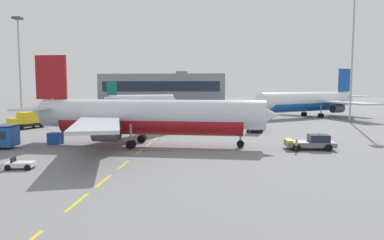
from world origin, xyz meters
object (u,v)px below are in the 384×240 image
object	(u,v)px
pushback_tug	(312,142)
apron_light_mast_near	(19,57)
uld_cargo_container	(55,138)
fuel_service_truck	(28,120)
ground_crew_worker	(296,145)
airliner_foreground	(147,116)
apron_light_mast_far	(353,42)
airliner_mid_left	(309,101)
airliner_far_center	(141,100)
catering_truck	(256,122)

from	to	relation	value
pushback_tug	apron_light_mast_near	distance (m)	66.01
pushback_tug	uld_cargo_container	distance (m)	34.26
fuel_service_truck	uld_cargo_container	world-z (taller)	fuel_service_truck
ground_crew_worker	uld_cargo_container	xyz separation A→B (m)	(-31.87, 3.67, -0.15)
airliner_foreground	apron_light_mast_far	bearing A→B (deg)	41.76
pushback_tug	airliner_mid_left	distance (m)	49.75
airliner_far_center	apron_light_mast_far	xyz separation A→B (m)	(57.54, -48.16, 14.36)
airliner_foreground	apron_light_mast_near	world-z (taller)	apron_light_mast_near
catering_truck	ground_crew_worker	distance (m)	20.44
fuel_service_truck	airliner_foreground	bearing A→B (deg)	-33.89
airliner_far_center	ground_crew_worker	world-z (taller)	airliner_far_center
apron_light_mast_far	airliner_foreground	bearing A→B (deg)	-138.24
pushback_tug	ground_crew_worker	world-z (taller)	pushback_tug
airliner_mid_left	airliner_foreground	bearing A→B (deg)	-124.55
airliner_far_center	airliner_mid_left	bearing A→B (deg)	-34.30
airliner_foreground	fuel_service_truck	xyz separation A→B (m)	(-26.41, 17.74, -2.30)
airliner_foreground	uld_cargo_container	size ratio (longest dim) A/B	17.77
fuel_service_truck	uld_cargo_container	bearing A→B (deg)	-52.31
airliner_foreground	catering_truck	world-z (taller)	airliner_foreground
fuel_service_truck	catering_truck	bearing A→B (deg)	-1.35
airliner_foreground	pushback_tug	distance (m)	21.64
airliner_foreground	uld_cargo_container	xyz separation A→B (m)	(-12.84, 0.18, -3.15)
airliner_mid_left	fuel_service_truck	world-z (taller)	airliner_mid_left
airliner_far_center	uld_cargo_container	bearing A→B (deg)	-85.62
uld_cargo_container	airliner_mid_left	bearing A→B (deg)	46.04
airliner_mid_left	ground_crew_worker	xyz separation A→B (m)	(-13.48, -50.70, -3.18)
apron_light_mast_near	apron_light_mast_far	bearing A→B (deg)	3.01
airliner_mid_left	uld_cargo_container	xyz separation A→B (m)	(-45.35, -47.03, -3.34)
airliner_foreground	fuel_service_truck	world-z (taller)	airliner_foreground
pushback_tug	apron_light_mast_near	xyz separation A→B (m)	(-56.32, 31.61, 13.64)
airliner_mid_left	ground_crew_worker	distance (m)	52.55
airliner_far_center	pushback_tug	bearing A→B (deg)	-64.14
pushback_tug	fuel_service_truck	xyz separation A→B (m)	(-47.79, 18.91, 0.74)
catering_truck	fuel_service_truck	xyz separation A→B (m)	(-42.55, 1.00, 0.00)
catering_truck	uld_cargo_container	size ratio (longest dim) A/B	3.75
apron_light_mast_near	airliner_far_center	bearing A→B (deg)	73.11
pushback_tug	apron_light_mast_far	size ratio (longest dim) A/B	0.21
uld_cargo_container	apron_light_mast_far	xyz separation A→B (m)	(51.24, 34.10, 16.68)
airliner_mid_left	apron_light_mast_far	bearing A→B (deg)	-65.50
catering_truck	apron_light_mast_near	world-z (taller)	apron_light_mast_near
apron_light_mast_near	apron_light_mast_far	size ratio (longest dim) A/B	0.81
catering_truck	uld_cargo_container	distance (m)	33.39
pushback_tug	catering_truck	distance (m)	18.68
airliner_mid_left	fuel_service_truck	distance (m)	65.92
fuel_service_truck	apron_light_mast_far	distance (m)	68.73
uld_cargo_container	apron_light_mast_near	distance (m)	39.90
pushback_tug	fuel_service_truck	bearing A→B (deg)	158.41
fuel_service_truck	apron_light_mast_near	xyz separation A→B (m)	(-8.53, 12.69, 12.90)
airliner_far_center	apron_light_mast_near	world-z (taller)	apron_light_mast_near
airliner_foreground	airliner_far_center	distance (m)	84.64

